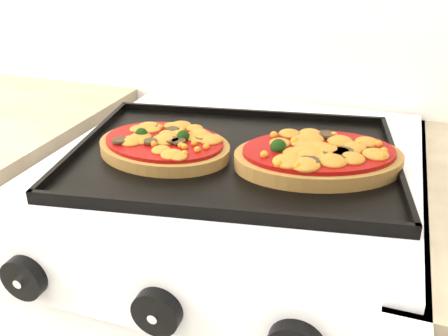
% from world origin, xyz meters
% --- Properties ---
extents(control_panel, '(0.60, 0.02, 0.09)m').
position_xyz_m(control_panel, '(0.05, 1.39, 0.85)').
color(control_panel, white).
rests_on(control_panel, stove).
extents(knob_left, '(0.06, 0.02, 0.06)m').
position_xyz_m(knob_left, '(-0.13, 1.37, 0.85)').
color(knob_left, black).
rests_on(knob_left, control_panel).
extents(knob_center, '(0.06, 0.02, 0.06)m').
position_xyz_m(knob_center, '(0.06, 1.37, 0.85)').
color(knob_center, black).
rests_on(knob_center, control_panel).
extents(baking_tray, '(0.57, 0.46, 0.02)m').
position_xyz_m(baking_tray, '(0.05, 1.67, 0.92)').
color(baking_tray, black).
rests_on(baking_tray, stove).
extents(pizza_left, '(0.23, 0.19, 0.03)m').
position_xyz_m(pizza_left, '(-0.06, 1.64, 0.94)').
color(pizza_left, olive).
rests_on(pizza_left, baking_tray).
extents(pizza_right, '(0.30, 0.25, 0.04)m').
position_xyz_m(pizza_right, '(0.19, 1.68, 0.94)').
color(pizza_right, olive).
rests_on(pizza_right, baking_tray).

